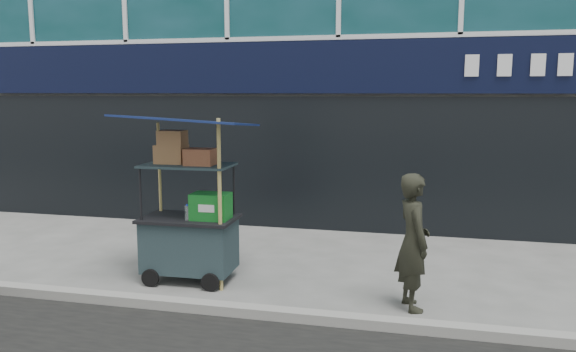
# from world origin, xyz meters

# --- Properties ---
(ground) EXTENTS (80.00, 80.00, 0.00)m
(ground) POSITION_xyz_m (0.00, 0.00, 0.00)
(ground) COLOR #5F5F5B
(ground) RESTS_ON ground
(curb) EXTENTS (80.00, 0.18, 0.12)m
(curb) POSITION_xyz_m (0.00, -0.20, 0.06)
(curb) COLOR gray
(curb) RESTS_ON ground
(vendor_cart) EXTENTS (1.66, 1.18, 2.21)m
(vendor_cart) POSITION_xyz_m (-1.48, 0.79, 0.78)
(vendor_cart) COLOR #1C2C30
(vendor_cart) RESTS_ON ground
(vendor_man) EXTENTS (0.55, 0.67, 1.58)m
(vendor_man) POSITION_xyz_m (1.38, 0.48, 0.79)
(vendor_man) COLOR black
(vendor_man) RESTS_ON ground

